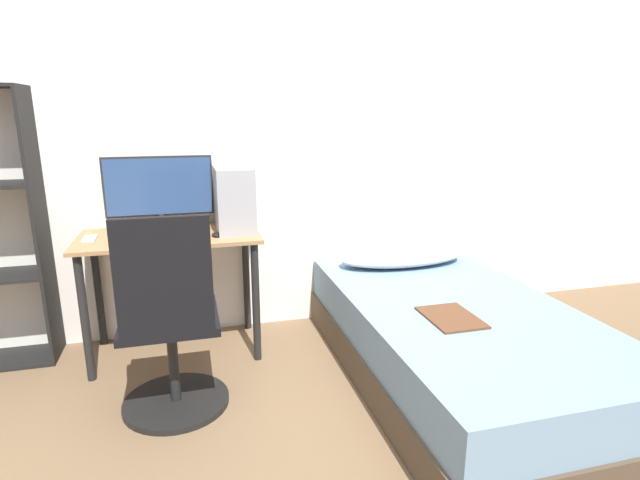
{
  "coord_description": "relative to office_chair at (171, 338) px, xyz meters",
  "views": [
    {
      "loc": [
        -0.31,
        -1.87,
        1.41
      ],
      "look_at": [
        0.36,
        0.61,
        0.75
      ],
      "focal_mm": 28.0,
      "sensor_mm": 36.0,
      "label": 1
    }
  ],
  "objects": [
    {
      "name": "keyboard",
      "position": [
        -0.0,
        0.54,
        0.35
      ],
      "size": [
        0.43,
        0.12,
        0.02
      ],
      "color": "silver",
      "rests_on": "desk"
    },
    {
      "name": "mouse",
      "position": [
        0.26,
        0.54,
        0.35
      ],
      "size": [
        0.06,
        0.09,
        0.02
      ],
      "color": "black",
      "rests_on": "desk"
    },
    {
      "name": "bed",
      "position": [
        1.47,
        -0.07,
        -0.18
      ],
      "size": [
        1.12,
        1.99,
        0.43
      ],
      "color": "#4C3D2D",
      "rests_on": "ground_plane"
    },
    {
      "name": "monitor",
      "position": [
        -0.04,
        0.81,
        0.58
      ],
      "size": [
        0.62,
        0.21,
        0.43
      ],
      "color": "black",
      "rests_on": "desk"
    },
    {
      "name": "desk",
      "position": [
        0.01,
        0.65,
        0.22
      ],
      "size": [
        1.0,
        0.55,
        0.73
      ],
      "color": "#997047",
      "rests_on": "ground_plane"
    },
    {
      "name": "pc_tower",
      "position": [
        0.38,
        0.7,
        0.53
      ],
      "size": [
        0.21,
        0.43,
        0.37
      ],
      "color": "#99999E",
      "rests_on": "desk"
    },
    {
      "name": "office_chair",
      "position": [
        0.0,
        0.0,
        0.0
      ],
      "size": [
        0.51,
        0.51,
        0.99
      ],
      "color": "black",
      "rests_on": "ground_plane"
    },
    {
      "name": "ground_plane",
      "position": [
        0.43,
        -0.38,
        -0.39
      ],
      "size": [
        14.0,
        14.0,
        0.0
      ],
      "primitive_type": "plane",
      "color": "brown"
    },
    {
      "name": "phone",
      "position": [
        -0.42,
        0.65,
        0.35
      ],
      "size": [
        0.07,
        0.14,
        0.01
      ],
      "color": "#B7B7BC",
      "rests_on": "desk"
    },
    {
      "name": "pillow",
      "position": [
        1.47,
        0.67,
        0.1
      ],
      "size": [
        0.85,
        0.36,
        0.11
      ],
      "color": "#B2B7C6",
      "rests_on": "bed"
    },
    {
      "name": "wall_back",
      "position": [
        0.43,
        0.95,
        0.86
      ],
      "size": [
        8.0,
        0.05,
        2.5
      ],
      "color": "silver",
      "rests_on": "ground_plane"
    },
    {
      "name": "magazine",
      "position": [
        1.33,
        -0.22,
        0.05
      ],
      "size": [
        0.24,
        0.32,
        0.01
      ],
      "color": "#56331E",
      "rests_on": "bed"
    }
  ]
}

